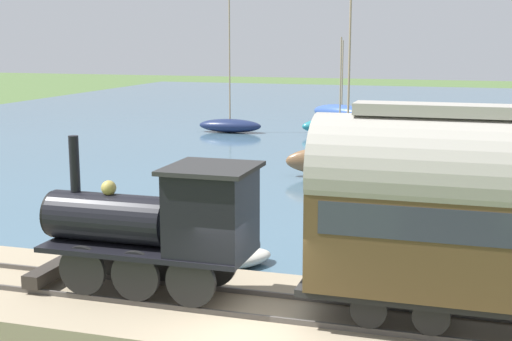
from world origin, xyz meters
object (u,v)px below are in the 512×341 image
(steam_locomotive, at_px, (163,220))
(sailboat_navy, at_px, (230,125))
(sailboat_teal, at_px, (340,125))
(rowboat_far_out, at_px, (398,260))
(sailboat_brown, at_px, (347,159))
(sailboat_blue, at_px, (342,112))
(rowboat_near_shore, at_px, (240,259))
(rowboat_mid_harbor, at_px, (472,215))
(rowboat_off_pier, at_px, (97,239))

(steam_locomotive, relative_size, sailboat_navy, 0.61)
(steam_locomotive, relative_size, sailboat_teal, 0.85)
(rowboat_far_out, bearing_deg, sailboat_brown, 2.50)
(sailboat_blue, relative_size, rowboat_near_shore, 2.72)
(sailboat_teal, relative_size, sailboat_brown, 0.76)
(sailboat_navy, bearing_deg, sailboat_teal, -82.55)
(sailboat_teal, relative_size, sailboat_blue, 1.04)
(steam_locomotive, xyz_separation_m, sailboat_brown, (18.30, -1.18, -1.50))
(steam_locomotive, bearing_deg, sailboat_blue, 4.37)
(sailboat_navy, distance_m, rowboat_far_out, 29.92)
(sailboat_teal, distance_m, sailboat_blue, 7.91)
(sailboat_navy, height_order, rowboat_near_shore, sailboat_navy)
(sailboat_navy, xyz_separation_m, sailboat_brown, (-13.33, -10.44, 0.31))
(steam_locomotive, distance_m, rowboat_mid_harbor, 13.32)
(sailboat_brown, height_order, rowboat_mid_harbor, sailboat_brown)
(rowboat_near_shore, height_order, rowboat_far_out, rowboat_near_shore)
(steam_locomotive, distance_m, rowboat_near_shore, 4.53)
(rowboat_far_out, bearing_deg, rowboat_near_shore, 93.06)
(sailboat_teal, bearing_deg, steam_locomotive, 152.42)
(sailboat_teal, relative_size, rowboat_mid_harbor, 3.20)
(steam_locomotive, height_order, rowboat_mid_harbor, steam_locomotive)
(sailboat_brown, height_order, rowboat_near_shore, sailboat_brown)
(steam_locomotive, xyz_separation_m, rowboat_off_pier, (4.58, 4.39, -2.08))
(steam_locomotive, distance_m, sailboat_teal, 33.07)
(steam_locomotive, relative_size, rowboat_off_pier, 2.29)
(sailboat_brown, distance_m, rowboat_near_shore, 14.34)
(rowboat_mid_harbor, bearing_deg, sailboat_navy, 39.39)
(rowboat_off_pier, bearing_deg, steam_locomotive, -127.30)
(rowboat_mid_harbor, height_order, rowboat_off_pier, rowboat_mid_harbor)
(rowboat_off_pier, bearing_deg, rowboat_far_out, -76.76)
(steam_locomotive, bearing_deg, sailboat_brown, -3.70)
(rowboat_near_shore, bearing_deg, rowboat_mid_harbor, -93.57)
(steam_locomotive, height_order, rowboat_near_shore, steam_locomotive)
(sailboat_brown, bearing_deg, sailboat_teal, -6.24)
(sailboat_navy, height_order, rowboat_off_pier, sailboat_navy)
(sailboat_navy, xyz_separation_m, sailboat_teal, (1.34, -7.41, 0.09))
(sailboat_navy, xyz_separation_m, rowboat_far_out, (-26.35, -14.17, -0.32))
(rowboat_mid_harbor, relative_size, rowboat_off_pier, 0.85)
(sailboat_navy, relative_size, sailboat_brown, 1.05)
(steam_locomotive, height_order, sailboat_brown, sailboat_brown)
(sailboat_brown, height_order, rowboat_far_out, sailboat_brown)
(rowboat_near_shore, relative_size, rowboat_far_out, 0.78)
(rowboat_mid_harbor, bearing_deg, rowboat_near_shore, 139.48)
(rowboat_near_shore, bearing_deg, rowboat_far_out, -125.46)
(sailboat_teal, height_order, rowboat_off_pier, sailboat_teal)
(steam_locomotive, height_order, sailboat_navy, sailboat_navy)
(sailboat_brown, height_order, rowboat_off_pier, sailboat_brown)
(sailboat_blue, bearing_deg, rowboat_far_out, -137.55)
(sailboat_brown, bearing_deg, rowboat_mid_harbor, -158.97)
(steam_locomotive, height_order, sailboat_blue, sailboat_blue)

